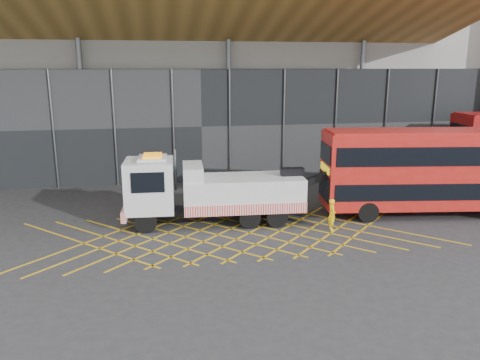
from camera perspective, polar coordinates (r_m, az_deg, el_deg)
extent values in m
plane|color=#2A2A2C|center=(23.32, -6.66, -6.91)|extent=(120.00, 120.00, 0.00)
cube|color=gold|center=(23.56, -18.48, -7.32)|extent=(7.16, 7.16, 0.01)
cube|color=gold|center=(23.56, -18.48, -7.32)|extent=(7.16, 7.16, 0.01)
cube|color=gold|center=(23.37, -14.57, -7.22)|extent=(7.16, 7.16, 0.01)
cube|color=gold|center=(23.37, -14.57, -7.22)|extent=(7.16, 7.16, 0.01)
cube|color=gold|center=(23.29, -10.62, -7.08)|extent=(7.16, 7.16, 0.01)
cube|color=gold|center=(23.29, -10.62, -7.08)|extent=(7.16, 7.16, 0.01)
cube|color=gold|center=(23.32, -6.66, -6.90)|extent=(7.16, 7.16, 0.01)
cube|color=gold|center=(23.32, -6.66, -6.90)|extent=(7.16, 7.16, 0.01)
cube|color=gold|center=(23.46, -2.73, -6.69)|extent=(7.16, 7.16, 0.01)
cube|color=gold|center=(23.46, -2.73, -6.69)|extent=(7.16, 7.16, 0.01)
cube|color=gold|center=(23.71, 1.13, -6.46)|extent=(7.16, 7.16, 0.01)
cube|color=gold|center=(23.71, 1.13, -6.46)|extent=(7.16, 7.16, 0.01)
cube|color=gold|center=(24.06, 4.89, -6.20)|extent=(7.16, 7.16, 0.01)
cube|color=gold|center=(24.06, 4.89, -6.20)|extent=(7.16, 7.16, 0.01)
cube|color=gold|center=(24.50, 8.52, -5.93)|extent=(7.16, 7.16, 0.01)
cube|color=gold|center=(24.50, 8.52, -5.93)|extent=(7.16, 7.16, 0.01)
cube|color=gold|center=(25.05, 12.01, -5.65)|extent=(7.16, 7.16, 0.01)
cube|color=gold|center=(25.05, 12.01, -5.65)|extent=(7.16, 7.16, 0.01)
cube|color=gold|center=(25.68, 15.33, -5.36)|extent=(7.16, 7.16, 0.01)
cube|color=gold|center=(25.68, 15.33, -5.36)|extent=(7.16, 7.16, 0.01)
cube|color=gray|center=(40.95, -5.94, 14.78)|extent=(55.00, 14.00, 18.00)
cube|color=black|center=(33.92, -4.77, 6.58)|extent=(55.00, 0.80, 8.00)
cube|color=olive|center=(30.02, -8.37, 19.92)|extent=(40.00, 11.93, 4.07)
cylinder|color=#595B60|center=(33.80, -18.51, 7.61)|extent=(0.36, 0.36, 10.00)
cylinder|color=#595B60|center=(33.87, -1.36, 8.31)|extent=(0.36, 0.36, 10.00)
cylinder|color=#595B60|center=(36.76, 14.40, 8.32)|extent=(0.36, 0.36, 10.00)
cube|color=black|center=(25.02, -2.85, -3.67)|extent=(9.71, 1.54, 0.36)
cube|color=silver|center=(24.62, -10.95, -0.63)|extent=(2.58, 2.67, 2.65)
cube|color=black|center=(24.63, -13.88, 0.32)|extent=(0.17, 2.24, 1.12)
cube|color=red|center=(25.09, -13.72, -3.64)|extent=(0.40, 2.66, 0.56)
cube|color=orange|center=(24.28, -10.64, 2.95)|extent=(0.98, 1.27, 0.12)
cube|color=silver|center=(24.89, 0.40, -1.43)|extent=(6.44, 2.88, 1.63)
cube|color=red|center=(23.82, 0.81, -3.65)|extent=(6.31, 0.40, 0.56)
cube|color=silver|center=(24.41, -5.77, 1.03)|extent=(1.15, 2.49, 0.71)
cube|color=black|center=(25.14, 6.39, 0.91)|extent=(1.25, 0.57, 0.51)
cube|color=black|center=(25.51, 8.59, -0.15)|extent=(2.24, 0.48, 1.10)
cylinder|color=black|center=(24.07, -11.41, -5.03)|extent=(1.14, 0.42, 1.12)
cylinder|color=black|center=(26.10, -11.09, -3.53)|extent=(1.14, 0.42, 1.12)
cylinder|color=black|center=(24.47, 4.52, -4.48)|extent=(1.14, 0.42, 1.12)
cylinder|color=black|center=(26.47, 3.59, -3.05)|extent=(1.14, 0.42, 1.12)
cylinder|color=#595B60|center=(25.43, -7.89, 1.25)|extent=(0.14, 0.14, 2.24)
cube|color=#AD140F|center=(28.01, 22.18, 1.26)|extent=(12.03, 4.29, 4.15)
cube|color=black|center=(28.22, 22.00, -0.67)|extent=(11.57, 4.29, 0.91)
cube|color=black|center=(27.84, 22.35, 3.17)|extent=(11.57, 4.29, 1.02)
cube|color=black|center=(26.32, 10.23, -0.74)|extent=(0.38, 2.39, 1.39)
cube|color=black|center=(25.92, 10.40, 3.27)|extent=(0.38, 2.39, 1.02)
cube|color=yellow|center=(26.09, 10.30, 1.43)|extent=(0.32, 1.90, 0.37)
cube|color=#AD140F|center=(27.67, 22.57, 5.52)|extent=(11.77, 4.04, 0.13)
cylinder|color=black|center=(26.07, 15.34, -3.80)|extent=(1.15, 0.47, 1.11)
cylinder|color=black|center=(28.29, 13.87, -2.33)|extent=(1.15, 0.47, 1.11)
cylinder|color=black|center=(31.07, 26.67, -1.99)|extent=(1.15, 0.47, 1.11)
cube|color=black|center=(36.83, 24.93, 2.39)|extent=(0.19, 2.48, 1.44)
cube|color=black|center=(36.54, 25.23, 5.36)|extent=(0.19, 2.48, 1.05)
cube|color=yellow|center=(36.65, 25.08, 4.00)|extent=(0.16, 1.97, 0.39)
cylinder|color=black|center=(39.29, 26.55, 1.08)|extent=(1.16, 0.39, 1.15)
imported|color=yellow|center=(24.35, 11.15, -4.15)|extent=(0.46, 0.64, 1.64)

